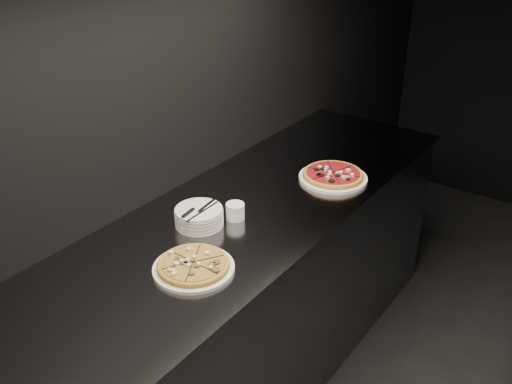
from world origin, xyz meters
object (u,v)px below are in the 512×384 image
Objects in this scene: cutlery at (198,210)px; pizza_tomato at (333,175)px; counter at (250,294)px; pizza_mushroom at (194,266)px; plate_stack at (199,217)px; ramekin at (235,211)px.

pizza_tomato is at bearing 64.33° from cutlery.
pizza_mushroom is (0.11, -0.48, 0.48)m from counter.
ramekin is at bearing 54.48° from plate_stack.
counter is at bearing 102.89° from pizza_mushroom.
cutlery is 0.16m from ramekin.
cutlery is (0.01, -0.01, 0.04)m from plate_stack.
ramekin is (-0.10, 0.36, 0.02)m from pizza_mushroom.
cutlery is (-0.22, -0.67, 0.05)m from pizza_tomato.
pizza_tomato is 1.63× the size of cutlery.
cutlery is at bearing -105.72° from counter.
cutlery is (-0.07, -0.25, 0.53)m from counter.
counter is at bearing 94.68° from ramekin.
pizza_mushroom is 0.31m from plate_stack.
cutlery is at bearing 127.92° from pizza_mushroom.
counter is 0.66m from pizza_tomato.
ramekin is (0.01, -0.11, 0.49)m from counter.
pizza_tomato is 1.75× the size of plate_stack.
pizza_mushroom is 0.30m from cutlery.
pizza_mushroom is 1.42× the size of cutlery.
cutlery is at bearing -108.38° from pizza_tomato.
counter is 0.68m from pizza_mushroom.
plate_stack reaches higher than counter.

